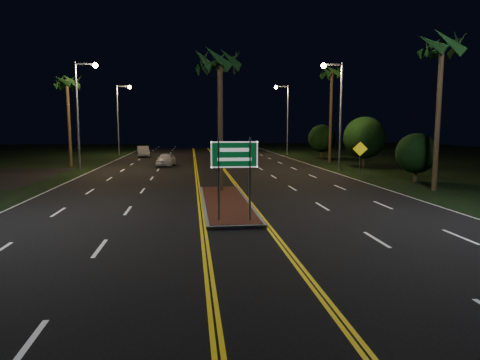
{
  "coord_description": "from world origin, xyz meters",
  "views": [
    {
      "loc": [
        -1.63,
        -13.32,
        3.77
      ],
      "look_at": [
        0.06,
        1.41,
        1.9
      ],
      "focal_mm": 32.0,
      "sensor_mm": 36.0,
      "label": 1
    }
  ],
  "objects": [
    {
      "name": "median_island",
      "position": [
        0.0,
        7.0,
        0.08
      ],
      "size": [
        2.25,
        10.25,
        0.17
      ],
      "color": "gray",
      "rests_on": "ground"
    },
    {
      "name": "streetlight_left_mid",
      "position": [
        -10.61,
        24.0,
        5.66
      ],
      "size": [
        1.91,
        0.44,
        9.0
      ],
      "color": "gray",
      "rests_on": "ground"
    },
    {
      "name": "palm_right_far",
      "position": [
        12.8,
        30.0,
        9.14
      ],
      "size": [
        2.4,
        2.4,
        10.3
      ],
      "color": "#382819",
      "rests_on": "ground"
    },
    {
      "name": "shrub_far",
      "position": [
        13.8,
        36.0,
        2.34
      ],
      "size": [
        3.24,
        3.24,
        3.96
      ],
      "color": "#382819",
      "rests_on": "ground"
    },
    {
      "name": "streetlight_left_far",
      "position": [
        -10.61,
        44.0,
        5.66
      ],
      "size": [
        1.91,
        0.44,
        9.0
      ],
      "color": "gray",
      "rests_on": "ground"
    },
    {
      "name": "car_far",
      "position": [
        -7.53,
        40.58,
        0.77
      ],
      "size": [
        2.61,
        4.83,
        1.53
      ],
      "primitive_type": "imported",
      "rotation": [
        0.0,
        0.0,
        0.14
      ],
      "color": "#B8BCC2",
      "rests_on": "ground"
    },
    {
      "name": "car_near",
      "position": [
        -4.01,
        27.75,
        0.73
      ],
      "size": [
        2.42,
        4.56,
        1.45
      ],
      "primitive_type": "imported",
      "rotation": [
        0.0,
        0.0,
        -0.13
      ],
      "color": "white",
      "rests_on": "ground"
    },
    {
      "name": "streetlight_right_far",
      "position": [
        10.61,
        42.0,
        5.66
      ],
      "size": [
        1.91,
        0.44,
        9.0
      ],
      "color": "gray",
      "rests_on": "ground"
    },
    {
      "name": "palm_median",
      "position": [
        0.0,
        10.5,
        7.28
      ],
      "size": [
        2.4,
        2.4,
        8.3
      ],
      "color": "#382819",
      "rests_on": "ground"
    },
    {
      "name": "highway_sign",
      "position": [
        0.0,
        2.8,
        2.4
      ],
      "size": [
        1.8,
        0.08,
        3.2
      ],
      "color": "gray",
      "rests_on": "ground"
    },
    {
      "name": "palm_right_near",
      "position": [
        12.5,
        10.0,
        8.21
      ],
      "size": [
        2.4,
        2.4,
        9.3
      ],
      "color": "#382819",
      "rests_on": "ground"
    },
    {
      "name": "shrub_near",
      "position": [
        13.5,
        14.0,
        1.95
      ],
      "size": [
        2.7,
        2.7,
        3.3
      ],
      "color": "#382819",
      "rests_on": "ground"
    },
    {
      "name": "ground",
      "position": [
        0.0,
        0.0,
        0.0
      ],
      "size": [
        120.0,
        120.0,
        0.0
      ],
      "primitive_type": "plane",
      "color": "black",
      "rests_on": "ground"
    },
    {
      "name": "palm_left_far",
      "position": [
        -12.8,
        28.0,
        7.75
      ],
      "size": [
        2.4,
        2.4,
        8.8
      ],
      "color": "#382819",
      "rests_on": "ground"
    },
    {
      "name": "warning_sign",
      "position": [
        11.14,
        17.91,
        1.7
      ],
      "size": [
        1.01,
        0.47,
        2.6
      ],
      "rotation": [
        0.0,
        0.0,
        -0.42
      ],
      "color": "gray",
      "rests_on": "ground"
    },
    {
      "name": "streetlight_right_mid",
      "position": [
        10.61,
        22.0,
        5.66
      ],
      "size": [
        1.91,
        0.44,
        9.0
      ],
      "color": "gray",
      "rests_on": "ground"
    },
    {
      "name": "shrub_mid",
      "position": [
        14.0,
        24.0,
        2.73
      ],
      "size": [
        3.78,
        3.78,
        4.62
      ],
      "color": "#382819",
      "rests_on": "ground"
    }
  ]
}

